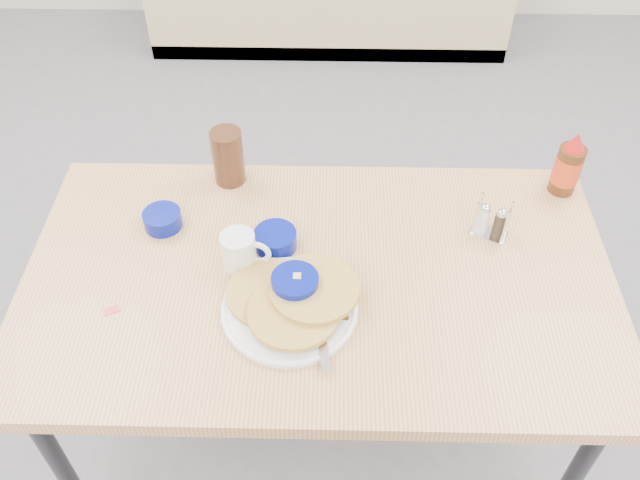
{
  "coord_description": "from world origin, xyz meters",
  "views": [
    {
      "loc": [
        0.03,
        -0.8,
        1.97
      ],
      "look_at": [
        0.0,
        0.31,
        0.82
      ],
      "focal_mm": 38.0,
      "sensor_mm": 36.0,
      "label": 1
    }
  ],
  "objects_px": {
    "dining_table": "(319,292)",
    "coffee_mug": "(240,250)",
    "pancake_plate": "(291,303)",
    "grits_setting": "(295,290)",
    "condiment_caddy": "(491,223)",
    "syrup_bottle": "(568,166)",
    "amber_tumbler": "(228,157)",
    "creamer_bowl": "(163,219)",
    "butter_bowl": "(275,240)"
  },
  "relations": [
    {
      "from": "dining_table",
      "to": "creamer_bowl",
      "type": "distance_m",
      "value": 0.43
    },
    {
      "from": "grits_setting",
      "to": "amber_tumbler",
      "type": "xyz_separation_m",
      "value": [
        -0.2,
        0.41,
        0.05
      ]
    },
    {
      "from": "dining_table",
      "to": "coffee_mug",
      "type": "height_order",
      "value": "coffee_mug"
    },
    {
      "from": "pancake_plate",
      "to": "butter_bowl",
      "type": "xyz_separation_m",
      "value": [
        -0.05,
        0.2,
        0.0
      ]
    },
    {
      "from": "creamer_bowl",
      "to": "amber_tumbler",
      "type": "relative_size",
      "value": 0.61
    },
    {
      "from": "grits_setting",
      "to": "creamer_bowl",
      "type": "distance_m",
      "value": 0.42
    },
    {
      "from": "amber_tumbler",
      "to": "creamer_bowl",
      "type": "bearing_deg",
      "value": -129.44
    },
    {
      "from": "dining_table",
      "to": "creamer_bowl",
      "type": "xyz_separation_m",
      "value": [
        -0.4,
        0.16,
        0.08
      ]
    },
    {
      "from": "pancake_plate",
      "to": "syrup_bottle",
      "type": "xyz_separation_m",
      "value": [
        0.7,
        0.42,
        0.06
      ]
    },
    {
      "from": "grits_setting",
      "to": "butter_bowl",
      "type": "xyz_separation_m",
      "value": [
        -0.06,
        0.16,
        -0.01
      ]
    },
    {
      "from": "pancake_plate",
      "to": "amber_tumbler",
      "type": "relative_size",
      "value": 2.05
    },
    {
      "from": "butter_bowl",
      "to": "amber_tumbler",
      "type": "bearing_deg",
      "value": 119.36
    },
    {
      "from": "coffee_mug",
      "to": "syrup_bottle",
      "type": "distance_m",
      "value": 0.87
    },
    {
      "from": "pancake_plate",
      "to": "butter_bowl",
      "type": "bearing_deg",
      "value": 103.9
    },
    {
      "from": "coffee_mug",
      "to": "creamer_bowl",
      "type": "distance_m",
      "value": 0.25
    },
    {
      "from": "pancake_plate",
      "to": "coffee_mug",
      "type": "xyz_separation_m",
      "value": [
        -0.13,
        0.14,
        0.03
      ]
    },
    {
      "from": "coffee_mug",
      "to": "dining_table",
      "type": "bearing_deg",
      "value": -9.88
    },
    {
      "from": "creamer_bowl",
      "to": "amber_tumbler",
      "type": "height_order",
      "value": "amber_tumbler"
    },
    {
      "from": "dining_table",
      "to": "amber_tumbler",
      "type": "xyz_separation_m",
      "value": [
        -0.25,
        0.34,
        0.14
      ]
    },
    {
      "from": "dining_table",
      "to": "syrup_bottle",
      "type": "height_order",
      "value": "syrup_bottle"
    },
    {
      "from": "creamer_bowl",
      "to": "amber_tumbler",
      "type": "xyz_separation_m",
      "value": [
        0.15,
        0.18,
        0.06
      ]
    },
    {
      "from": "coffee_mug",
      "to": "grits_setting",
      "type": "xyz_separation_m",
      "value": [
        0.13,
        -0.1,
        -0.02
      ]
    },
    {
      "from": "pancake_plate",
      "to": "grits_setting",
      "type": "distance_m",
      "value": 0.03
    },
    {
      "from": "syrup_bottle",
      "to": "creamer_bowl",
      "type": "bearing_deg",
      "value": -171.26
    },
    {
      "from": "condiment_caddy",
      "to": "syrup_bottle",
      "type": "xyz_separation_m",
      "value": [
        0.22,
        0.17,
        0.04
      ]
    },
    {
      "from": "dining_table",
      "to": "butter_bowl",
      "type": "bearing_deg",
      "value": 139.48
    },
    {
      "from": "coffee_mug",
      "to": "butter_bowl",
      "type": "bearing_deg",
      "value": 37.47
    },
    {
      "from": "butter_bowl",
      "to": "coffee_mug",
      "type": "bearing_deg",
      "value": -142.53
    },
    {
      "from": "amber_tumbler",
      "to": "syrup_bottle",
      "type": "height_order",
      "value": "syrup_bottle"
    },
    {
      "from": "condiment_caddy",
      "to": "syrup_bottle",
      "type": "relative_size",
      "value": 0.58
    },
    {
      "from": "grits_setting",
      "to": "condiment_caddy",
      "type": "distance_m",
      "value": 0.52
    },
    {
      "from": "syrup_bottle",
      "to": "coffee_mug",
      "type": "bearing_deg",
      "value": -160.92
    },
    {
      "from": "butter_bowl",
      "to": "amber_tumbler",
      "type": "height_order",
      "value": "amber_tumbler"
    },
    {
      "from": "syrup_bottle",
      "to": "condiment_caddy",
      "type": "bearing_deg",
      "value": -141.91
    },
    {
      "from": "amber_tumbler",
      "to": "syrup_bottle",
      "type": "xyz_separation_m",
      "value": [
        0.89,
        -0.02,
        0.0
      ]
    },
    {
      "from": "coffee_mug",
      "to": "grits_setting",
      "type": "bearing_deg",
      "value": -37.89
    },
    {
      "from": "creamer_bowl",
      "to": "condiment_caddy",
      "type": "bearing_deg",
      "value": -0.8
    },
    {
      "from": "coffee_mug",
      "to": "amber_tumbler",
      "type": "xyz_separation_m",
      "value": [
        -0.06,
        0.31,
        0.03
      ]
    },
    {
      "from": "dining_table",
      "to": "grits_setting",
      "type": "xyz_separation_m",
      "value": [
        -0.05,
        -0.07,
        0.09
      ]
    },
    {
      "from": "creamer_bowl",
      "to": "amber_tumbler",
      "type": "distance_m",
      "value": 0.24
    },
    {
      "from": "pancake_plate",
      "to": "creamer_bowl",
      "type": "distance_m",
      "value": 0.43
    },
    {
      "from": "coffee_mug",
      "to": "amber_tumbler",
      "type": "relative_size",
      "value": 0.77
    },
    {
      "from": "amber_tumbler",
      "to": "condiment_caddy",
      "type": "bearing_deg",
      "value": -16.09
    },
    {
      "from": "coffee_mug",
      "to": "creamer_bowl",
      "type": "relative_size",
      "value": 1.25
    },
    {
      "from": "pancake_plate",
      "to": "coffee_mug",
      "type": "relative_size",
      "value": 2.66
    },
    {
      "from": "dining_table",
      "to": "coffee_mug",
      "type": "relative_size",
      "value": 11.64
    },
    {
      "from": "syrup_bottle",
      "to": "grits_setting",
      "type": "bearing_deg",
      "value": -150.57
    },
    {
      "from": "butter_bowl",
      "to": "syrup_bottle",
      "type": "bearing_deg",
      "value": 16.81
    },
    {
      "from": "creamer_bowl",
      "to": "condiment_caddy",
      "type": "relative_size",
      "value": 0.9
    },
    {
      "from": "coffee_mug",
      "to": "condiment_caddy",
      "type": "xyz_separation_m",
      "value": [
        0.61,
        0.11,
        -0.01
      ]
    }
  ]
}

